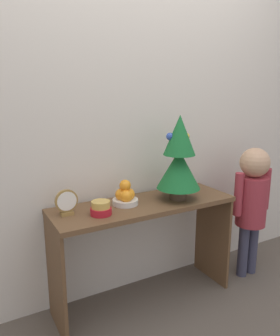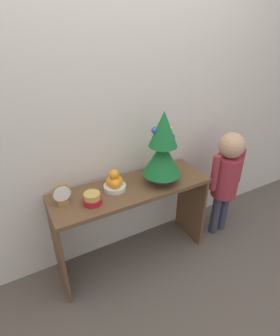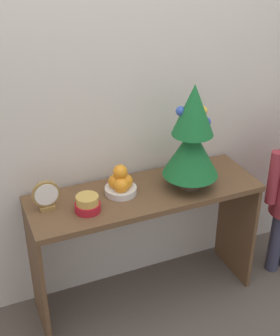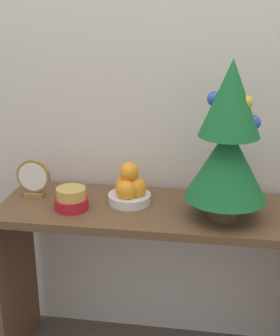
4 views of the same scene
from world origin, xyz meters
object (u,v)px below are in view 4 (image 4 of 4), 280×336
Objects in this scene: singing_bowl at (71,199)px; desk_clock at (34,179)px; fruit_bowl at (129,189)px; mini_tree at (228,142)px.

singing_bowl is 0.19m from desk_clock.
desk_clock is at bearing 153.67° from singing_bowl.
singing_bowl is at bearing -26.33° from desk_clock.
fruit_bowl reaches higher than desk_clock.
mini_tree is 3.61× the size of desk_clock.
desk_clock is (-0.36, -0.00, 0.02)m from fruit_bowl.
mini_tree is 4.47× the size of singing_bowl.
desk_clock reaches higher than singing_bowl.
mini_tree is 0.58m from singing_bowl.
mini_tree is 0.74m from desk_clock.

